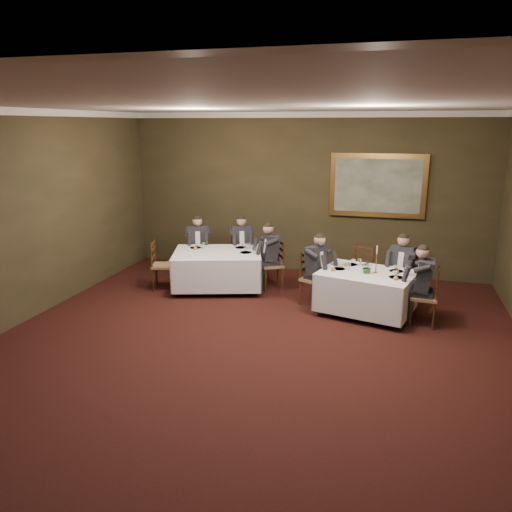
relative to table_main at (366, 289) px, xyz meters
The scene contains 25 objects.
ground 3.05m from the table_main, 120.86° to the right, with size 10.00×10.00×0.00m, color black.
ceiling 4.29m from the table_main, 120.86° to the right, with size 8.00×10.00×0.10m, color silver.
back_wall 3.15m from the table_main, 122.68° to the left, with size 8.00×0.10×3.50m, color #2F2C17.
crown_molding 4.25m from the table_main, 120.86° to the right, with size 8.00×10.00×0.12m.
table_main is the anchor object (origin of this frame).
table_second 3.06m from the table_main, 168.11° to the left, with size 2.07×1.79×0.67m.
chair_main_backleft 0.92m from the table_main, 103.32° to the left, with size 0.58×0.57×1.00m.
chair_main_backright 0.92m from the table_main, 48.26° to the left, with size 0.56×0.55×1.00m.
diner_main_backright 0.90m from the table_main, 47.99° to the left, with size 0.55×0.59×1.35m.
chair_main_endleft 1.00m from the table_main, 165.77° to the left, with size 0.56×0.57×1.00m.
diner_main_endleft 0.98m from the table_main, 165.89° to the left, with size 0.60×0.56×1.35m.
chair_main_endright 1.00m from the table_main, 14.00° to the right, with size 0.46×0.47×1.00m.
diner_main_endright 0.98m from the table_main, 14.11° to the right, with size 0.51×0.44×1.35m.
chair_sec_backleft 3.95m from the table_main, 159.89° to the left, with size 0.57×0.55×1.00m.
diner_sec_backleft 3.94m from the table_main, 160.02° to the left, with size 0.55×0.60×1.35m.
chair_sec_backright 3.24m from the table_main, 149.84° to the left, with size 0.58×0.57×1.00m.
diner_sec_backright 3.23m from the table_main, 149.96° to the left, with size 0.56×0.60×1.35m.
chair_sec_endright 2.16m from the table_main, 153.68° to the left, with size 0.58×0.59×1.00m.
diner_sec_endright 2.16m from the table_main, 153.94° to the left, with size 0.61×0.58×1.35m.
chair_sec_endleft 4.07m from the table_main, behind, with size 0.53×0.54×1.00m.
centerpiece 0.44m from the table_main, 88.76° to the right, with size 0.22×0.19×0.25m, color #2D5926.
candlestick 0.52m from the table_main, ahead, with size 0.07×0.07×0.50m.
place_setting_table_main 0.63m from the table_main, 121.59° to the left, with size 0.33×0.31×0.14m.
place_setting_table_second 3.62m from the table_main, 165.99° to the left, with size 0.33×0.31×0.14m.
painting 2.81m from the table_main, 90.00° to the left, with size 1.99×0.09×1.34m.
Camera 1 is at (1.92, -5.90, 3.25)m, focal length 35.00 mm.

